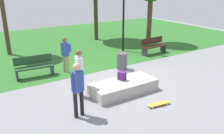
# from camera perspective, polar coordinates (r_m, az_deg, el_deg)

# --- Properties ---
(ground_plane) EXTENTS (28.00, 28.00, 0.00)m
(ground_plane) POSITION_cam_1_polar(r_m,az_deg,el_deg) (9.67, 2.99, -3.65)
(ground_plane) COLOR gray
(grass_lawn) EXTENTS (26.60, 12.41, 0.01)m
(grass_lawn) POSITION_cam_1_polar(r_m,az_deg,el_deg) (16.34, -12.96, 5.70)
(grass_lawn) COLOR #2D6B28
(grass_lawn) RESTS_ON ground_plane
(concrete_ledge) EXTENTS (2.50, 1.08, 0.42)m
(concrete_ledge) POSITION_cam_1_polar(r_m,az_deg,el_deg) (8.72, 2.81, -4.86)
(concrete_ledge) COLOR #A8A59E
(concrete_ledge) RESTS_ON ground_plane
(backpack_on_ledge) EXTENTS (0.27, 0.33, 0.32)m
(backpack_on_ledge) POSITION_cam_1_polar(r_m,az_deg,el_deg) (8.73, 2.43, -2.18)
(backpack_on_ledge) COLOR #4C1E66
(backpack_on_ledge) RESTS_ON concrete_ledge
(skater_performing_trick) EXTENTS (0.43, 0.25, 1.72)m
(skater_performing_trick) POSITION_cam_1_polar(r_m,az_deg,el_deg) (6.92, -8.35, -4.61)
(skater_performing_trick) COLOR black
(skater_performing_trick) RESTS_ON ground_plane
(skater_watching) EXTENTS (0.23, 0.43, 1.76)m
(skater_watching) POSITION_cam_1_polar(r_m,az_deg,el_deg) (8.10, -7.94, -0.68)
(skater_watching) COLOR tan
(skater_watching) RESTS_ON ground_plane
(skateboard_by_ledge) EXTENTS (0.82, 0.31, 0.08)m
(skateboard_by_ledge) POSITION_cam_1_polar(r_m,az_deg,el_deg) (8.00, 11.34, -8.81)
(skateboard_by_ledge) COLOR gold
(skateboard_by_ledge) RESTS_ON ground_plane
(park_bench_far_right) EXTENTS (1.63, 0.58, 0.91)m
(park_bench_far_right) POSITION_cam_1_polar(r_m,az_deg,el_deg) (10.58, -18.49, 0.21)
(park_bench_far_right) COLOR #1E4223
(park_bench_far_right) RESTS_ON ground_plane
(park_bench_by_oak) EXTENTS (1.62, 0.54, 0.91)m
(park_bench_by_oak) POSITION_cam_1_polar(r_m,az_deg,el_deg) (13.63, 10.09, 5.20)
(park_bench_by_oak) COLOR #331E14
(park_bench_by_oak) RESTS_ON ground_plane
(lamp_post) EXTENTS (0.28, 0.28, 4.96)m
(lamp_post) POSITION_cam_1_polar(r_m,az_deg,el_deg) (13.61, 2.88, 16.02)
(lamp_post) COLOR black
(lamp_post) RESTS_ON ground_plane
(trash_bin) EXTENTS (0.48, 0.48, 0.78)m
(trash_bin) POSITION_cam_1_polar(r_m,az_deg,el_deg) (10.95, 2.43, 1.40)
(trash_bin) COLOR #4C4C51
(trash_bin) RESTS_ON ground_plane
(pedestrian_with_backpack) EXTENTS (0.43, 0.41, 1.63)m
(pedestrian_with_backpack) POSITION_cam_1_polar(r_m,az_deg,el_deg) (10.58, -11.26, 3.69)
(pedestrian_with_backpack) COLOR tan
(pedestrian_with_backpack) RESTS_ON ground_plane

